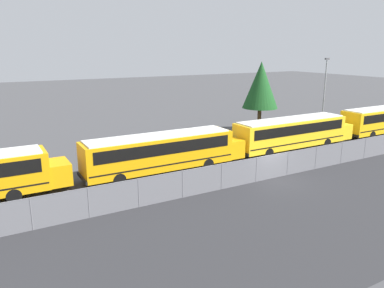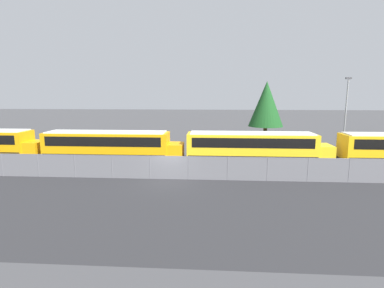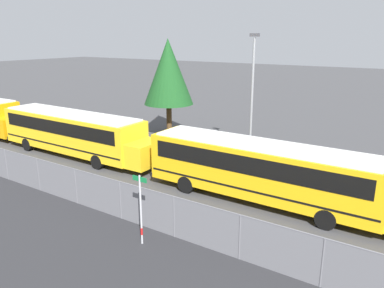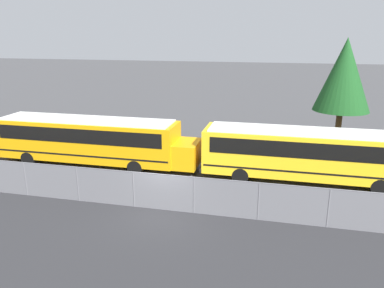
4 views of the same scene
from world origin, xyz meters
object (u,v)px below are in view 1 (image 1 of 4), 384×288
object	(u,v)px
school_bus_4	(293,131)
light_pole	(324,90)
tree_1	(261,85)
school_bus_3	(163,150)

from	to	relation	value
school_bus_4	light_pole	size ratio (longest dim) A/B	1.60
school_bus_4	tree_1	bearing A→B (deg)	73.17
school_bus_4	tree_1	world-z (taller)	tree_1
school_bus_3	tree_1	world-z (taller)	tree_1
school_bus_3	tree_1	size ratio (longest dim) A/B	1.66
tree_1	school_bus_3	bearing A→B (deg)	-153.60
school_bus_3	light_pole	distance (m)	25.13
light_pole	tree_1	bearing A→B (deg)	166.90
school_bus_3	school_bus_4	distance (m)	13.64
school_bus_4	tree_1	xyz separation A→B (m)	(2.38, 7.86, 3.56)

